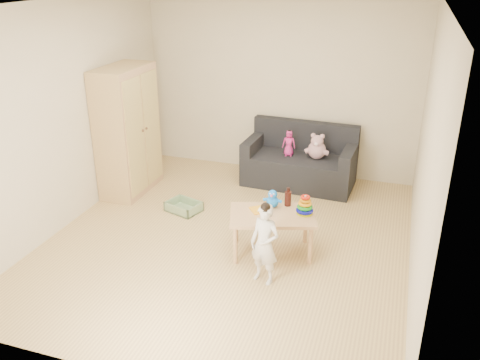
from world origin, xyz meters
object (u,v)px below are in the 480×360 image
(sofa, at_px, (299,170))
(toddler, at_px, (265,245))
(wardrobe, at_px, (128,131))
(play_table, at_px, (272,233))

(sofa, distance_m, toddler, 2.49)
(sofa, bearing_deg, wardrobe, -154.24)
(sofa, height_order, toddler, toddler)
(sofa, xyz_separation_m, toddler, (0.18, -2.48, 0.20))
(wardrobe, bearing_deg, toddler, -33.41)
(play_table, distance_m, toddler, 0.58)
(toddler, bearing_deg, play_table, 114.15)
(sofa, relative_size, play_table, 1.70)
(play_table, bearing_deg, toddler, -82.91)
(play_table, bearing_deg, wardrobe, 156.25)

